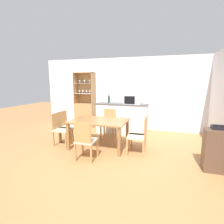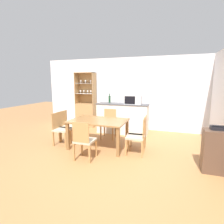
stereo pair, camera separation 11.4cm
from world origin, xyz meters
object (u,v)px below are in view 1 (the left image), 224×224
at_px(display_cabinet, 85,111).
at_px(telephone, 218,127).
at_px(wine_bottle, 109,99).
at_px(dining_chair_head_near, 86,141).
at_px(dining_chair_side_left_near, 61,129).
at_px(dining_table, 99,124).
at_px(microwave, 133,100).
at_px(dining_chair_side_right_far, 140,133).
at_px(dining_chair_side_right_near, 138,136).
at_px(dining_chair_head_far, 109,124).
at_px(side_cabinet, 220,151).
at_px(dining_chair_side_left_far, 67,126).

xyz_separation_m(display_cabinet, telephone, (3.92, -2.38, 0.25)).
bearing_deg(wine_bottle, dining_chair_head_near, -83.91).
bearing_deg(dining_chair_side_left_near, dining_table, 95.94).
bearing_deg(dining_chair_head_near, microwave, 73.47).
relative_size(dining_chair_side_left_near, dining_chair_side_right_far, 1.00).
height_order(display_cabinet, dining_chair_side_right_near, display_cabinet).
height_order(dining_chair_head_far, microwave, microwave).
bearing_deg(dining_chair_head_far, side_cabinet, 149.87).
relative_size(dining_chair_side_left_near, wine_bottle, 2.83).
distance_m(dining_chair_side_right_near, dining_chair_head_near, 1.23).
xyz_separation_m(dining_chair_side_left_near, telephone, (3.63, -0.31, 0.41)).
relative_size(dining_chair_head_far, dining_chair_side_left_far, 1.00).
relative_size(dining_chair_side_right_far, telephone, 3.94).
xyz_separation_m(dining_chair_side_right_near, side_cabinet, (1.62, -0.36, -0.03)).
relative_size(dining_chair_side_right_near, telephone, 3.94).
height_order(dining_chair_head_far, dining_chair_side_left_far, same).
height_order(dining_chair_side_right_far, telephone, telephone).
xyz_separation_m(dining_table, dining_chair_head_far, (-0.00, 0.81, -0.19)).
xyz_separation_m(dining_chair_side_left_near, wine_bottle, (0.78, 1.75, 0.68)).
bearing_deg(microwave, dining_chair_side_left_near, -136.49).
distance_m(dining_chair_head_near, microwave, 2.41).
relative_size(dining_chair_head_near, microwave, 1.68).
height_order(display_cabinet, dining_chair_head_near, display_cabinet).
xyz_separation_m(display_cabinet, microwave, (1.94, -0.50, 0.54)).
bearing_deg(dining_chair_head_near, telephone, 6.48).
distance_m(display_cabinet, dining_chair_side_right_far, 2.96).
bearing_deg(microwave, display_cabinet, 165.51).
height_order(side_cabinet, telephone, telephone).
bearing_deg(side_cabinet, wine_bottle, 144.26).
bearing_deg(microwave, telephone, -43.44).
height_order(dining_chair_head_far, side_cabinet, dining_chair_head_far).
height_order(dining_chair_side_right_near, dining_chair_side_right_far, same).
xyz_separation_m(dining_chair_head_near, microwave, (0.61, 2.23, 0.70)).
xyz_separation_m(dining_table, dining_chair_side_left_near, (-1.04, -0.15, -0.19)).
height_order(dining_chair_head_near, telephone, telephone).
bearing_deg(dining_chair_head_far, display_cabinet, -44.04).
xyz_separation_m(dining_chair_head_near, telephone, (2.59, 0.35, 0.41)).
height_order(dining_chair_side_right_near, dining_chair_head_near, same).
relative_size(dining_table, dining_chair_side_left_far, 1.65).
height_order(dining_table, dining_chair_side_left_far, dining_chair_side_left_far).
bearing_deg(dining_chair_head_far, wine_bottle, -76.33).
bearing_deg(dining_chair_side_right_far, dining_chair_head_near, 129.51).
distance_m(dining_table, microwave, 1.63).
xyz_separation_m(display_cabinet, side_cabinet, (3.99, -2.42, -0.19)).
xyz_separation_m(dining_chair_side_right_near, dining_chair_head_far, (-1.04, 0.95, 0.00)).
bearing_deg(dining_chair_side_left_far, dining_chair_side_right_near, 86.43).
height_order(dining_table, dining_chair_side_left_near, dining_chair_side_left_near).
bearing_deg(dining_chair_side_left_near, microwave, 131.35).
height_order(dining_chair_side_left_near, microwave, microwave).
bearing_deg(dining_chair_side_right_near, side_cabinet, -106.38).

